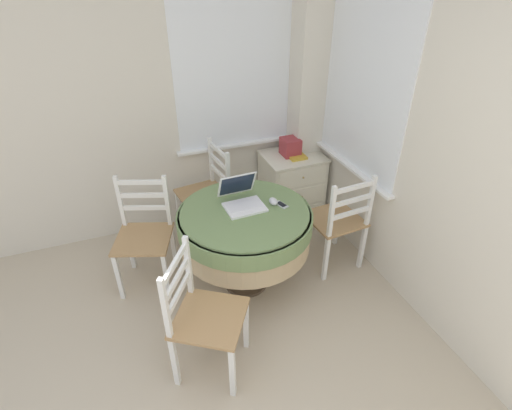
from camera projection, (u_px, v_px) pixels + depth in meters
corner_room_shell at (277, 133)px, 2.88m from camera, size 4.18×4.60×2.55m
round_dining_table at (245, 227)px, 3.08m from camera, size 1.04×1.04×0.73m
laptop at (242, 199)px, 3.06m from camera, size 0.31×0.34×0.23m
computer_mouse at (273, 201)px, 3.08m from camera, size 0.06×0.09×0.05m
cell_phone at (281, 205)px, 3.07m from camera, size 0.08×0.12×0.01m
dining_chair_near_back_window at (207, 193)px, 3.76m from camera, size 0.48×0.48×0.92m
dining_chair_near_right_window at (338, 222)px, 3.37m from camera, size 0.46×0.46×0.92m
dining_chair_camera_near at (203, 316)px, 2.50m from camera, size 0.59×0.59×0.92m
dining_chair_left_flank at (144, 235)px, 3.21m from camera, size 0.55×0.55×0.92m
corner_cabinet at (291, 185)px, 4.13m from camera, size 0.59×0.50×0.68m
storage_box at (290, 147)px, 3.91m from camera, size 0.17×0.18×0.17m
book_on_cabinet at (295, 155)px, 3.93m from camera, size 0.16×0.22×0.02m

